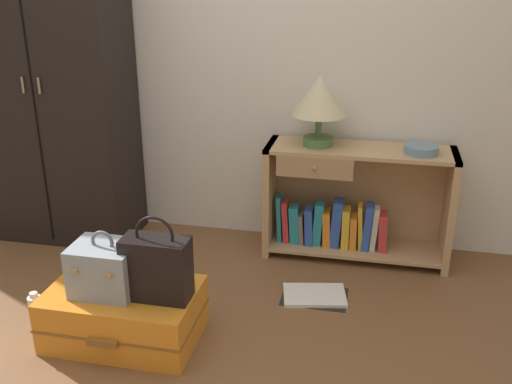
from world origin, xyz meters
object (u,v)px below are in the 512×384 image
at_px(table_lamp, 320,98).
at_px(wardrobe, 53,78).
at_px(open_book_on_floor, 314,296).
at_px(bowl, 421,149).
at_px(train_case, 105,268).
at_px(handbag, 157,267).
at_px(bookshelf, 350,205).
at_px(bottle, 36,312).
at_px(suitcase_large, 124,314).

bearing_deg(table_lamp, wardrobe, -178.01).
bearing_deg(open_book_on_floor, bowl, 44.94).
xyz_separation_m(train_case, handbag, (0.24, 0.00, 0.03)).
relative_size(bowl, open_book_on_floor, 0.51).
relative_size(table_lamp, handbag, 1.01).
height_order(train_case, handbag, handbag).
xyz_separation_m(handbag, open_book_on_floor, (0.64, 0.56, -0.39)).
relative_size(bookshelf, table_lamp, 2.67).
relative_size(wardrobe, handbag, 5.09).
distance_m(bowl, handbag, 1.58).
bearing_deg(bottle, table_lamp, 42.11).
height_order(suitcase_large, train_case, train_case).
relative_size(wardrobe, suitcase_large, 2.91).
height_order(bottle, open_book_on_floor, bottle).
bearing_deg(train_case, table_lamp, 53.27).
distance_m(suitcase_large, train_case, 0.25).
bearing_deg(open_book_on_floor, suitcase_large, -146.81).
distance_m(handbag, bottle, 0.71).
relative_size(table_lamp, open_book_on_floor, 1.11).
xyz_separation_m(wardrobe, train_case, (0.76, -1.04, -0.63)).
relative_size(bowl, suitcase_large, 0.27).
bearing_deg(wardrobe, bookshelf, 2.04).
distance_m(bottle, open_book_on_floor, 1.39).
distance_m(train_case, bottle, 0.48).
relative_size(bowl, train_case, 0.61).
bearing_deg(open_book_on_floor, handbag, -138.87).
bearing_deg(bowl, train_case, -142.59).
bearing_deg(train_case, bowl, 37.41).
distance_m(wardrobe, handbag, 1.56).
bearing_deg(bookshelf, suitcase_large, -131.61).
xyz_separation_m(table_lamp, open_book_on_floor, (0.07, -0.53, -0.93)).
distance_m(bowl, open_book_on_floor, 0.98).
xyz_separation_m(bowl, bottle, (-1.77, -1.05, -0.60)).
xyz_separation_m(table_lamp, handbag, (-0.57, -1.09, -0.54)).
height_order(suitcase_large, handbag, handbag).
height_order(table_lamp, train_case, table_lamp).
bearing_deg(bottle, wardrobe, 110.12).
height_order(bowl, handbag, bowl).
distance_m(wardrobe, bottle, 1.43).
bearing_deg(bowl, bookshelf, 173.25).
distance_m(table_lamp, train_case, 1.48).
relative_size(suitcase_large, train_case, 2.28).
bearing_deg(bookshelf, bottle, -142.09).
bearing_deg(bookshelf, handbag, -125.17).
height_order(suitcase_large, open_book_on_floor, suitcase_large).
height_order(handbag, open_book_on_floor, handbag).
bearing_deg(handbag, train_case, -179.60).
height_order(wardrobe, handbag, wardrobe).
height_order(bookshelf, bowl, bowl).
distance_m(bowl, suitcase_large, 1.77).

